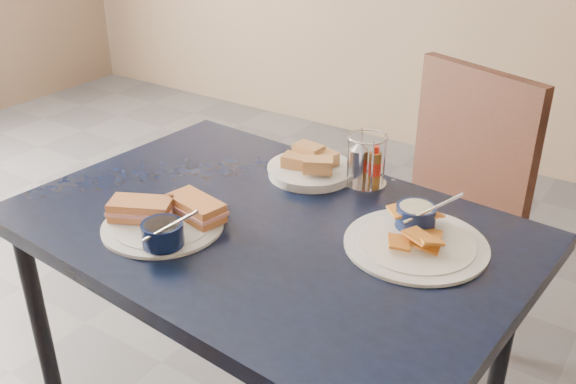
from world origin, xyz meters
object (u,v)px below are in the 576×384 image
Objects in this scene: dining_table at (268,248)px; sandwich_plate at (166,219)px; chair_far at (437,195)px; condiment_caddy at (365,164)px; bread_basket at (311,167)px; plantain_plate at (416,235)px.

sandwich_plate reaches higher than dining_table.
dining_table is 0.76m from chair_far.
dining_table is 0.25m from sandwich_plate.
condiment_caddy is (0.09, 0.30, 0.13)m from dining_table.
dining_table is 4.00× the size of sandwich_plate.
bread_basket is at bearing 73.58° from sandwich_plate.
chair_far is 0.69m from plantain_plate.
condiment_caddy reaches higher than plantain_plate.
plantain_plate is 0.40m from bread_basket.
sandwich_plate is 0.56m from plantain_plate.
bread_basket is at bearing 100.67° from dining_table.
sandwich_plate is (-0.31, -0.89, 0.23)m from chair_far.
dining_table is 0.34m from condiment_caddy.
chair_far is 6.93× the size of condiment_caddy.
sandwich_plate is 0.52m from condiment_caddy.
condiment_caddy is (0.26, 0.45, 0.03)m from sandwich_plate.
bread_basket is (0.12, 0.42, -0.00)m from sandwich_plate.
sandwich_plate and plantain_plate have the same top height.
dining_table is at bearing -160.26° from plantain_plate.
bread_basket is (-0.19, -0.47, 0.23)m from chair_far.
plantain_plate is at bearing 28.18° from sandwich_plate.
chair_far reaches higher than dining_table.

